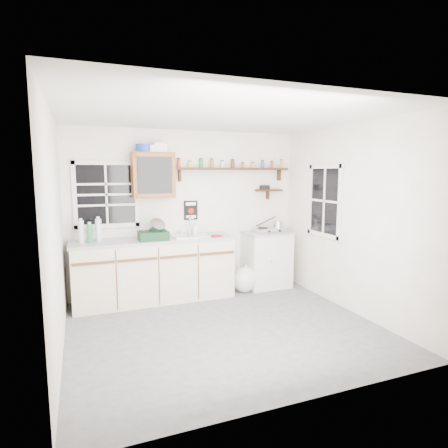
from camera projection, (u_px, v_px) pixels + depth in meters
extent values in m
cube|color=#4C4C4E|center=(225.00, 329.00, 4.52)|extent=(3.60, 3.20, 0.02)
cube|color=silver|center=(225.00, 114.00, 4.18)|extent=(3.60, 3.20, 0.02)
cube|color=beige|center=(55.00, 235.00, 3.70)|extent=(0.02, 3.20, 2.50)
cube|color=beige|center=(351.00, 219.00, 5.00)|extent=(0.02, 3.20, 2.50)
cube|color=beige|center=(187.00, 212.00, 5.84)|extent=(3.60, 0.02, 2.50)
cube|color=beige|center=(301.00, 253.00, 2.86)|extent=(3.60, 0.02, 2.50)
cube|color=beige|center=(155.00, 271.00, 5.45)|extent=(2.27, 0.60, 0.88)
cube|color=#919398|center=(154.00, 240.00, 5.39)|extent=(2.31, 0.62, 0.04)
cube|color=brown|center=(93.00, 263.00, 4.82)|extent=(0.53, 0.02, 0.03)
cube|color=brown|center=(138.00, 260.00, 5.03)|extent=(0.53, 0.02, 0.03)
cube|color=brown|center=(179.00, 256.00, 5.23)|extent=(0.53, 0.02, 0.03)
cube|color=brown|center=(217.00, 253.00, 5.43)|extent=(0.53, 0.02, 0.03)
cube|color=silver|center=(266.00, 260.00, 6.13)|extent=(0.70, 0.55, 0.88)
cube|color=#919398|center=(267.00, 233.00, 6.07)|extent=(0.73, 0.57, 0.03)
cube|color=silver|center=(190.00, 236.00, 5.58)|extent=(0.52, 0.44, 0.03)
cylinder|color=silver|center=(190.00, 225.00, 5.72)|extent=(0.02, 0.02, 0.28)
cylinder|color=silver|center=(191.00, 217.00, 5.65)|extent=(0.02, 0.14, 0.02)
cube|color=brown|center=(153.00, 175.00, 5.41)|extent=(0.60, 0.30, 0.65)
cube|color=black|center=(155.00, 175.00, 5.26)|extent=(0.48, 0.02, 0.52)
cylinder|color=#173399|center=(144.00, 148.00, 5.32)|extent=(0.24, 0.24, 0.11)
cube|color=silver|center=(160.00, 148.00, 5.40)|extent=(0.18, 0.15, 0.14)
cylinder|color=silver|center=(152.00, 149.00, 5.31)|extent=(0.12, 0.12, 0.10)
cube|color=black|center=(233.00, 169.00, 5.91)|extent=(1.91, 0.18, 0.04)
cube|color=black|center=(180.00, 175.00, 5.66)|extent=(0.03, 0.10, 0.18)
cube|color=black|center=(279.00, 175.00, 6.27)|extent=(0.03, 0.10, 0.18)
cylinder|color=red|center=(179.00, 163.00, 5.59)|extent=(0.06, 0.06, 0.12)
cylinder|color=black|center=(179.00, 159.00, 5.58)|extent=(0.05, 0.05, 0.02)
cylinder|color=gold|center=(190.00, 165.00, 5.65)|extent=(0.05, 0.05, 0.09)
cylinder|color=black|center=(190.00, 161.00, 5.65)|extent=(0.05, 0.05, 0.02)
cylinder|color=#267226|center=(201.00, 163.00, 5.71)|extent=(0.06, 0.06, 0.12)
cylinder|color=black|center=(201.00, 159.00, 5.70)|extent=(0.05, 0.05, 0.02)
cylinder|color=#99591E|center=(212.00, 163.00, 5.78)|extent=(0.05, 0.05, 0.13)
cylinder|color=black|center=(212.00, 159.00, 5.77)|extent=(0.05, 0.05, 0.02)
cylinder|color=silver|center=(222.00, 164.00, 5.84)|extent=(0.05, 0.05, 0.10)
cylinder|color=black|center=(222.00, 161.00, 5.83)|extent=(0.05, 0.05, 0.02)
cylinder|color=#4C2614|center=(233.00, 164.00, 5.90)|extent=(0.06, 0.06, 0.12)
cylinder|color=black|center=(233.00, 160.00, 5.89)|extent=(0.05, 0.05, 0.02)
cylinder|color=#B24C19|center=(243.00, 165.00, 5.97)|extent=(0.05, 0.05, 0.08)
cylinder|color=black|center=(243.00, 162.00, 5.96)|extent=(0.05, 0.05, 0.02)
cylinder|color=gold|center=(253.00, 166.00, 6.03)|extent=(0.05, 0.05, 0.07)
cylinder|color=black|center=(253.00, 163.00, 6.02)|extent=(0.04, 0.04, 0.02)
cylinder|color=#334C8C|center=(263.00, 165.00, 6.09)|extent=(0.06, 0.06, 0.11)
cylinder|color=black|center=(263.00, 161.00, 6.08)|extent=(0.05, 0.05, 0.02)
cylinder|color=maroon|center=(272.00, 165.00, 6.15)|extent=(0.05, 0.05, 0.10)
cylinder|color=black|center=(272.00, 161.00, 6.15)|extent=(0.04, 0.04, 0.02)
cylinder|color=#BF8C3F|center=(281.00, 164.00, 6.21)|extent=(0.05, 0.05, 0.13)
cylinder|color=black|center=(281.00, 160.00, 6.20)|extent=(0.04, 0.04, 0.02)
cube|color=black|center=(269.00, 190.00, 6.20)|extent=(0.45, 0.15, 0.03)
cube|color=black|center=(268.00, 195.00, 6.25)|extent=(0.03, 0.08, 0.14)
cube|color=black|center=(265.00, 187.00, 6.17)|extent=(0.14, 0.10, 0.07)
cube|color=black|center=(191.00, 210.00, 5.83)|extent=(0.22, 0.01, 0.30)
cube|color=white|center=(191.00, 204.00, 5.81)|extent=(0.16, 0.00, 0.05)
cylinder|color=#A50C0C|center=(191.00, 211.00, 5.82)|extent=(0.09, 0.01, 0.09)
cube|color=white|center=(191.00, 217.00, 5.84)|extent=(0.16, 0.00, 0.04)
cube|color=black|center=(106.00, 195.00, 5.34)|extent=(0.85, 0.02, 0.90)
cube|color=silver|center=(106.00, 195.00, 5.34)|extent=(0.93, 0.03, 0.98)
cube|color=black|center=(325.00, 201.00, 5.47)|extent=(0.02, 0.70, 1.00)
cube|color=silver|center=(325.00, 201.00, 5.47)|extent=(0.03, 0.78, 1.08)
cylinder|color=silver|center=(81.00, 232.00, 5.03)|extent=(0.08, 0.08, 0.30)
cylinder|color=silver|center=(81.00, 219.00, 5.01)|extent=(0.04, 0.04, 0.03)
cylinder|color=#257145|center=(90.00, 233.00, 5.05)|extent=(0.08, 0.08, 0.25)
cylinder|color=silver|center=(89.00, 223.00, 5.03)|extent=(0.04, 0.04, 0.03)
cylinder|color=silver|center=(99.00, 230.00, 5.14)|extent=(0.08, 0.08, 0.31)
cylinder|color=silver|center=(98.00, 218.00, 5.12)|extent=(0.05, 0.05, 0.03)
cube|color=black|center=(153.00, 236.00, 5.27)|extent=(0.41, 0.31, 0.12)
cylinder|color=silver|center=(157.00, 227.00, 5.27)|extent=(0.30, 0.32, 0.25)
imported|color=silver|center=(195.00, 228.00, 5.81)|extent=(0.10, 0.10, 0.18)
cube|color=maroon|center=(216.00, 236.00, 5.54)|extent=(0.18, 0.17, 0.02)
cube|color=silver|center=(270.00, 230.00, 6.06)|extent=(0.55, 0.31, 0.07)
cylinder|color=black|center=(263.00, 228.00, 6.01)|extent=(0.16, 0.16, 0.01)
cylinder|color=black|center=(278.00, 227.00, 6.10)|extent=(0.16, 0.16, 0.01)
cylinder|color=silver|center=(278.00, 224.00, 6.10)|extent=(0.17, 0.17, 0.11)
cylinder|color=black|center=(266.00, 221.00, 6.11)|extent=(0.33, 0.08, 0.17)
ellipsoid|color=silver|center=(245.00, 280.00, 5.87)|extent=(0.41, 0.37, 0.42)
cone|color=silver|center=(246.00, 268.00, 5.85)|extent=(0.12, 0.12, 0.12)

